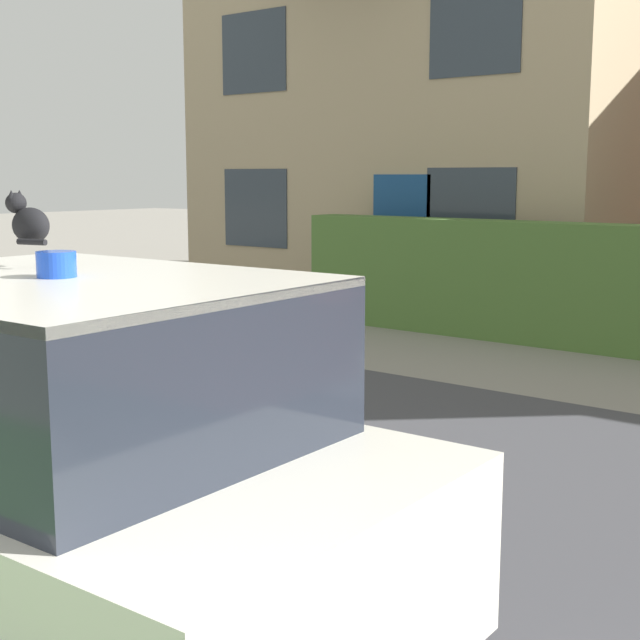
% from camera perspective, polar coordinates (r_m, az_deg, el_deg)
% --- Properties ---
extents(road_strip, '(28.00, 6.95, 0.01)m').
position_cam_1_polar(road_strip, '(6.83, -11.06, -8.62)').
color(road_strip, '#424247').
rests_on(road_strip, ground).
extents(garden_hedge, '(9.25, 0.52, 1.52)m').
position_cam_1_polar(garden_hedge, '(10.96, 19.54, 1.77)').
color(garden_hedge, '#4C7233').
rests_on(garden_hedge, ground).
extents(police_car, '(3.89, 1.96, 1.75)m').
position_cam_1_polar(police_car, '(4.30, -17.34, -8.72)').
color(police_car, black).
rests_on(police_car, road_strip).
extents(cat, '(0.30, 0.18, 0.25)m').
position_cam_1_polar(cat, '(4.48, -18.22, 5.99)').
color(cat, black).
rests_on(cat, police_car).
extents(house_left, '(7.77, 6.98, 7.53)m').
position_cam_1_polar(house_left, '(16.73, 9.17, 15.12)').
color(house_left, tan).
rests_on(house_left, ground).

